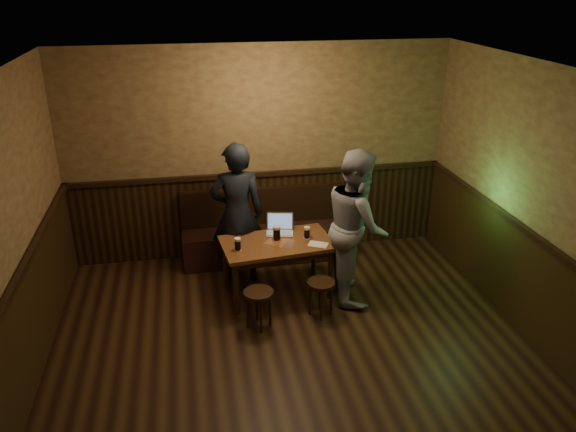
# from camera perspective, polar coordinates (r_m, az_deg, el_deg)

# --- Properties ---
(room) EXTENTS (5.04, 6.04, 2.84)m
(room) POSITION_cam_1_polar(r_m,az_deg,el_deg) (4.92, 1.58, -5.27)
(room) COLOR black
(room) RESTS_ON ground
(bench) EXTENTS (2.20, 0.50, 0.95)m
(bench) POSITION_cam_1_polar(r_m,az_deg,el_deg) (7.55, -2.29, -2.10)
(bench) COLOR black
(bench) RESTS_ON ground
(pub_table) EXTENTS (1.35, 0.87, 0.69)m
(pub_table) POSITION_cam_1_polar(r_m,az_deg,el_deg) (6.59, -1.11, -3.34)
(pub_table) COLOR #4E3016
(pub_table) RESTS_ON ground
(stool_left) EXTENTS (0.34, 0.34, 0.44)m
(stool_left) POSITION_cam_1_polar(r_m,az_deg,el_deg) (6.10, -3.01, -8.37)
(stool_left) COLOR black
(stool_left) RESTS_ON ground
(stool_right) EXTENTS (0.37, 0.37, 0.42)m
(stool_right) POSITION_cam_1_polar(r_m,az_deg,el_deg) (6.31, 3.37, -7.36)
(stool_right) COLOR black
(stool_right) RESTS_ON ground
(pint_left) EXTENTS (0.10, 0.10, 0.15)m
(pint_left) POSITION_cam_1_polar(r_m,az_deg,el_deg) (6.35, -5.13, -2.87)
(pint_left) COLOR #AB1519
(pint_left) RESTS_ON pub_table
(pint_mid) EXTENTS (0.12, 0.12, 0.18)m
(pint_mid) POSITION_cam_1_polar(r_m,az_deg,el_deg) (6.55, -1.15, -1.74)
(pint_mid) COLOR #AB1519
(pint_mid) RESTS_ON pub_table
(pint_right) EXTENTS (0.09, 0.09, 0.14)m
(pint_right) POSITION_cam_1_polar(r_m,az_deg,el_deg) (6.61, 1.94, -1.69)
(pint_right) COLOR #AB1519
(pint_right) RESTS_ON pub_table
(laptop) EXTENTS (0.36, 0.31, 0.23)m
(laptop) POSITION_cam_1_polar(r_m,az_deg,el_deg) (6.76, -0.83, -1.20)
(laptop) COLOR silver
(laptop) RESTS_ON pub_table
(menu) EXTENTS (0.26, 0.24, 0.00)m
(menu) POSITION_cam_1_polar(r_m,az_deg,el_deg) (6.49, 3.08, -2.89)
(menu) COLOR silver
(menu) RESTS_ON pub_table
(person_suit) EXTENTS (0.66, 0.44, 1.79)m
(person_suit) POSITION_cam_1_polar(r_m,az_deg,el_deg) (6.80, -5.20, 0.22)
(person_suit) COLOR black
(person_suit) RESTS_ON ground
(person_grey) EXTENTS (0.77, 0.94, 1.81)m
(person_grey) POSITION_cam_1_polar(r_m,az_deg,el_deg) (6.49, 7.00, -0.95)
(person_grey) COLOR gray
(person_grey) RESTS_ON ground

